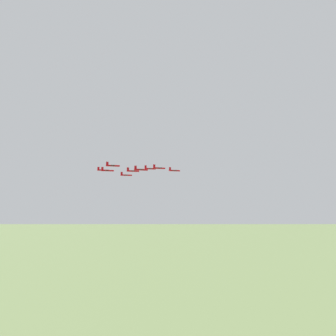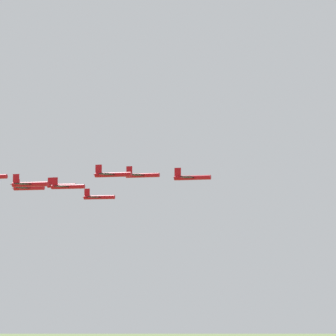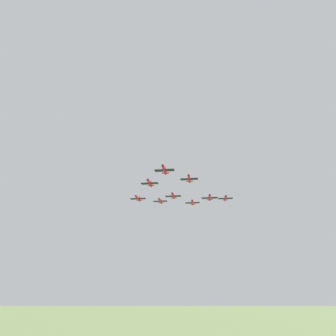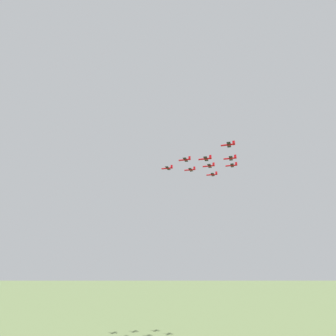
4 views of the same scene
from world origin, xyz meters
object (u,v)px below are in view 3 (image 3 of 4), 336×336
at_px(jet_1, 189,179).
at_px(jet_2, 150,183).
at_px(jet_3, 210,198).
at_px(jet_0, 164,170).
at_px(jet_7, 192,203).
at_px(jet_5, 138,199).
at_px(jet_6, 225,198).
at_px(jet_8, 160,201).
at_px(jet_4, 173,196).

distance_m(jet_1, jet_2, 20.04).
xyz_separation_m(jet_1, jet_3, (2.28, 19.59, -5.05)).
xyz_separation_m(jet_0, jet_7, (-11.45, 50.69, -0.93)).
height_order(jet_2, jet_7, jet_2).
relative_size(jet_5, jet_7, 1.00).
height_order(jet_2, jet_6, jet_6).
relative_size(jet_1, jet_5, 1.00).
distance_m(jet_1, jet_3, 20.36).
bearing_deg(jet_0, jet_6, -120.47).
distance_m(jet_3, jet_5, 40.01).
xyz_separation_m(jet_3, jet_8, (-34.31, 3.43, 4.07)).
relative_size(jet_6, jet_8, 1.00).
bearing_deg(jet_5, jet_1, 150.46).
bearing_deg(jet_0, jet_3, -120.47).
xyz_separation_m(jet_1, jet_7, (-13.73, 31.10, -2.69)).
height_order(jet_3, jet_6, jet_6).
relative_size(jet_0, jet_8, 1.00).
xyz_separation_m(jet_3, jet_6, (2.28, 19.59, 4.32)).
bearing_deg(jet_2, jet_3, -150.46).
height_order(jet_2, jet_3, jet_2).
height_order(jet_4, jet_8, jet_8).
bearing_deg(jet_2, jet_1, -180.00).
bearing_deg(jet_6, jet_5, 18.78).
bearing_deg(jet_1, jet_6, -120.47).
bearing_deg(jet_0, jet_1, -120.47).
relative_size(jet_0, jet_2, 1.00).
bearing_deg(jet_3, jet_6, -120.47).
height_order(jet_2, jet_4, jet_2).
bearing_deg(jet_5, jet_4, -180.00).
bearing_deg(jet_6, jet_8, 0.00).
height_order(jet_6, jet_7, jet_6).
height_order(jet_0, jet_5, jet_0).
height_order(jet_1, jet_2, jet_1).
distance_m(jet_0, jet_6, 59.17).
xyz_separation_m(jet_1, jet_8, (-32.03, 23.02, -0.98)).
height_order(jet_0, jet_2, jet_2).
relative_size(jet_0, jet_5, 1.00).
relative_size(jet_1, jet_7, 1.00).
xyz_separation_m(jet_6, jet_7, (-18.29, -8.08, -1.96)).
relative_size(jet_3, jet_4, 1.00).
height_order(jet_5, jet_7, jet_7).
distance_m(jet_2, jet_5, 19.89).
relative_size(jet_4, jet_7, 1.00).
distance_m(jet_0, jet_8, 51.97).
bearing_deg(jet_4, jet_0, 90.00).
relative_size(jet_0, jet_7, 1.00).
height_order(jet_3, jet_7, jet_7).
bearing_deg(jet_5, jet_6, -161.22).
bearing_deg(jet_1, jet_3, -120.47).
xyz_separation_m(jet_7, jet_8, (-18.29, -8.08, 1.71)).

